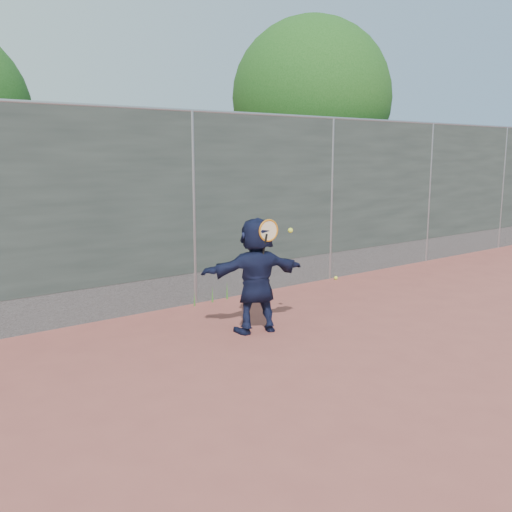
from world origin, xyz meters
TOP-DOWN VIEW (x-y plane):
  - ground at (0.00, 0.00)m, footprint 80.00×80.00m
  - player at (-0.12, 1.75)m, footprint 1.50×0.81m
  - ball_ground at (3.03, 3.35)m, footprint 0.07×0.07m
  - fence at (-0.00, 3.50)m, footprint 20.00×0.06m
  - swing_action at (-0.03, 1.55)m, footprint 0.55×0.13m
  - tree_right at (4.68, 5.75)m, footprint 3.78×3.60m
  - weed_clump at (0.29, 3.38)m, footprint 0.68×0.07m

SIDE VIEW (x-z plane):
  - ground at x=0.00m, z-range 0.00..0.00m
  - ball_ground at x=3.03m, z-range 0.00..0.07m
  - weed_clump at x=0.29m, z-range -0.02..0.28m
  - player at x=-0.12m, z-range 0.00..1.55m
  - swing_action at x=-0.03m, z-range 1.11..1.62m
  - fence at x=0.00m, z-range 0.07..3.09m
  - tree_right at x=4.68m, z-range 0.80..6.19m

